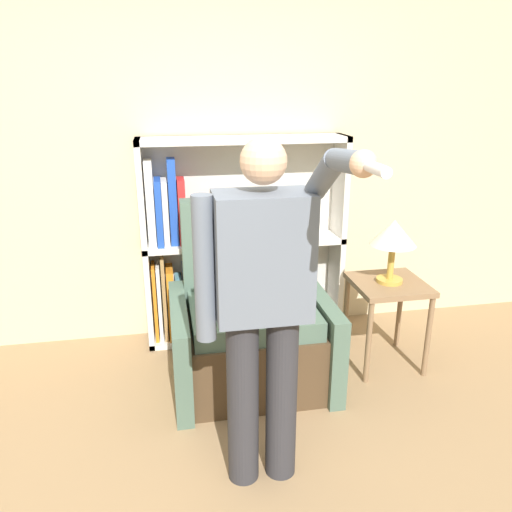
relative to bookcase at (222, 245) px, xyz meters
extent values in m
cube|color=beige|center=(-0.08, 0.16, 0.67)|extent=(8.00, 0.06, 2.80)
cube|color=silver|center=(-0.55, -0.02, 0.02)|extent=(0.04, 0.28, 1.50)
cube|color=silver|center=(0.88, -0.02, 0.02)|extent=(0.04, 0.28, 1.50)
cube|color=silver|center=(0.16, 0.11, 0.02)|extent=(1.47, 0.01, 1.50)
cube|color=silver|center=(0.16, -0.02, -0.71)|extent=(1.47, 0.28, 0.04)
cube|color=silver|center=(0.16, -0.02, 0.02)|extent=(1.47, 0.28, 0.04)
cube|color=silver|center=(0.16, -0.02, 0.75)|extent=(1.47, 0.28, 0.04)
cube|color=orange|center=(-0.51, -0.02, -0.40)|extent=(0.02, 0.19, 0.58)
cube|color=white|center=(-0.47, -0.02, -0.40)|extent=(0.03, 0.21, 0.58)
cube|color=#9E7A47|center=(-0.44, -0.02, -0.37)|extent=(0.03, 0.20, 0.64)
cube|color=orange|center=(-0.39, -0.02, -0.42)|extent=(0.05, 0.23, 0.54)
cube|color=#5B99A8|center=(-0.33, -0.02, -0.45)|extent=(0.05, 0.16, 0.48)
cube|color=#1E47B2|center=(-0.28, -0.02, -0.41)|extent=(0.04, 0.19, 0.56)
cube|color=white|center=(-0.49, -0.02, 0.34)|extent=(0.05, 0.18, 0.59)
cube|color=#1E47B2|center=(-0.44, -0.02, 0.27)|extent=(0.05, 0.22, 0.46)
cube|color=white|center=(-0.39, -0.02, 0.27)|extent=(0.04, 0.18, 0.45)
cube|color=#1E47B2|center=(-0.34, -0.02, 0.34)|extent=(0.05, 0.16, 0.60)
cube|color=red|center=(-0.28, -0.02, 0.27)|extent=(0.05, 0.19, 0.46)
cube|color=#4C3823|center=(0.10, -0.67, -0.51)|extent=(0.80, 0.75, 0.44)
cube|color=#4C6656|center=(0.10, -0.71, -0.23)|extent=(0.76, 0.63, 0.12)
cube|color=#4C6656|center=(0.10, -0.34, -0.05)|extent=(0.80, 0.16, 0.93)
cube|color=#4C6656|center=(-0.35, -0.67, -0.44)|extent=(0.10, 0.83, 0.58)
cube|color=#4C6656|center=(0.54, -0.67, -0.44)|extent=(0.10, 0.83, 0.58)
cylinder|color=#2D2D33|center=(-0.09, -1.48, -0.29)|extent=(0.15, 0.15, 0.87)
cylinder|color=#2D2D33|center=(0.10, -1.48, -0.29)|extent=(0.15, 0.15, 0.87)
cube|color=slate|center=(0.00, -1.48, 0.42)|extent=(0.41, 0.24, 0.56)
sphere|color=#DBAD89|center=(0.00, -1.48, 0.83)|extent=(0.19, 0.19, 0.19)
cylinder|color=slate|center=(-0.25, -1.48, 0.38)|extent=(0.09, 0.09, 0.64)
cylinder|color=slate|center=(0.22, -1.60, 0.78)|extent=(0.09, 0.28, 0.23)
cylinder|color=slate|center=(0.22, -1.84, 0.87)|extent=(0.08, 0.27, 0.10)
sphere|color=#DBAD89|center=(0.22, -1.97, 0.88)|extent=(0.09, 0.09, 0.09)
cylinder|color=white|center=(0.22, -2.07, 0.88)|extent=(0.04, 0.15, 0.04)
cube|color=#846647|center=(1.03, -0.61, -0.14)|extent=(0.47, 0.47, 0.04)
cylinder|color=#846647|center=(0.83, -0.82, -0.44)|extent=(0.04, 0.04, 0.57)
cylinder|color=#846647|center=(1.24, -0.82, -0.44)|extent=(0.04, 0.04, 0.57)
cylinder|color=#846647|center=(0.83, -0.41, -0.44)|extent=(0.04, 0.04, 0.57)
cylinder|color=#846647|center=(1.24, -0.41, -0.44)|extent=(0.04, 0.04, 0.57)
cylinder|color=gold|center=(1.03, -0.61, -0.11)|extent=(0.17, 0.17, 0.02)
cylinder|color=gold|center=(1.03, -0.61, 0.02)|extent=(0.04, 0.04, 0.23)
cone|color=beige|center=(1.03, -0.61, 0.22)|extent=(0.30, 0.30, 0.17)
camera|label=1|loc=(-0.40, -3.45, 1.12)|focal=35.00mm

